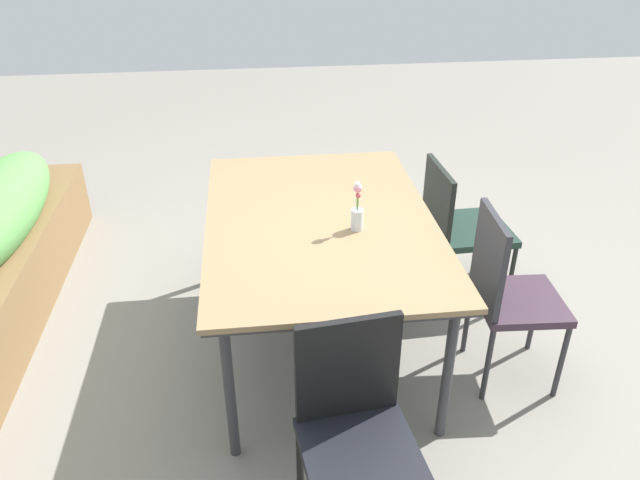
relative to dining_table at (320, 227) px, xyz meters
The scene contains 6 objects.
ground_plane 0.73m from the dining_table, 20.01° to the left, with size 12.00×12.00×0.00m, color gray.
dining_table is the anchor object (origin of this frame).
chair_near_right 0.97m from the dining_table, 66.71° to the right, with size 0.48×0.48×0.86m.
chair_end_left 1.16m from the dining_table, behind, with size 0.46×0.46×0.92m.
chair_near_left 0.97m from the dining_table, 113.21° to the right, with size 0.43×0.43×0.93m.
flower_vase 0.26m from the dining_table, 129.87° to the right, with size 0.06×0.06×0.25m.
Camera 1 is at (-2.75, 0.30, 2.22)m, focal length 34.35 mm.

